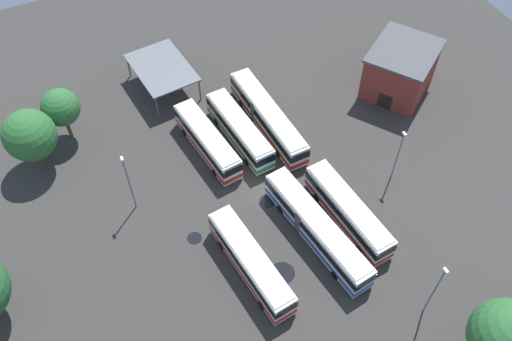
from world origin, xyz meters
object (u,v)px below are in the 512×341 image
at_px(lamp_post_mid_lot, 435,290).
at_px(tree_south_edge, 61,108).
at_px(bus_row1_slot0, 251,262).
at_px(bus_row0_slot1, 207,141).
at_px(bus_row1_slot2, 316,228).
at_px(bus_row0_slot2, 240,130).
at_px(depot_building, 400,69).
at_px(maintenance_shelter, 162,68).
at_px(tree_west_edge, 30,135).
at_px(tree_northeast, 507,337).
at_px(lamp_post_far_corner, 129,181).
at_px(bus_row0_slot3, 268,117).
at_px(bus_row1_slot3, 348,211).
at_px(lamp_post_by_building, 398,154).

bearing_deg(lamp_post_mid_lot, tree_south_edge, -145.56).
xyz_separation_m(bus_row1_slot0, lamp_post_mid_lot, (11.03, 13.37, 2.74)).
distance_m(bus_row0_slot1, lamp_post_mid_lot, 30.28).
distance_m(bus_row1_slot0, bus_row1_slot2, 7.92).
height_order(bus_row0_slot2, depot_building, depot_building).
bearing_deg(maintenance_shelter, bus_row0_slot1, 4.76).
xyz_separation_m(lamp_post_mid_lot, tree_west_edge, (-34.33, -29.76, 0.52)).
height_order(depot_building, tree_northeast, tree_northeast).
height_order(lamp_post_far_corner, tree_northeast, tree_northeast).
bearing_deg(depot_building, bus_row0_slot2, -90.64).
xyz_separation_m(bus_row0_slot3, bus_row1_slot3, (16.30, 1.67, -0.00)).
relative_size(bus_row0_slot1, depot_building, 1.03).
bearing_deg(bus_row0_slot2, tree_south_edge, -117.12).
xyz_separation_m(bus_row1_slot3, lamp_post_mid_lot, (12.22, 1.37, 2.74)).
relative_size(lamp_post_mid_lot, tree_west_edge, 1.03).
height_order(lamp_post_mid_lot, tree_northeast, tree_northeast).
relative_size(bus_row0_slot1, bus_row0_slot3, 0.78).
xyz_separation_m(bus_row0_slot3, tree_west_edge, (-5.81, -26.72, 3.26)).
xyz_separation_m(bus_row1_slot2, lamp_post_far_corner, (-11.99, -16.13, 2.82)).
relative_size(bus_row0_slot1, maintenance_shelter, 1.20).
distance_m(bus_row1_slot2, tree_northeast, 20.15).
xyz_separation_m(bus_row0_slot2, bus_row0_slot3, (-0.60, 4.03, 0.00)).
relative_size(depot_building, tree_west_edge, 1.48).
relative_size(bus_row0_slot2, depot_building, 1.04).
distance_m(depot_building, tree_west_edge, 45.86).
relative_size(bus_row1_slot3, maintenance_shelter, 1.25).
distance_m(lamp_post_far_corner, lamp_post_mid_lot, 32.12).
bearing_deg(lamp_post_by_building, tree_west_edge, -117.70).
distance_m(bus_row1_slot3, tree_west_edge, 36.13).
bearing_deg(tree_northeast, maintenance_shelter, -162.76).
bearing_deg(tree_northeast, lamp_post_mid_lot, -159.94).
bearing_deg(bus_row1_slot3, tree_northeast, 11.28).
bearing_deg(bus_row1_slot0, lamp_post_far_corner, -147.08).
distance_m(bus_row1_slot0, lamp_post_far_corner, 15.43).
xyz_separation_m(bus_row0_slot2, depot_building, (0.25, 22.64, 1.42)).
height_order(bus_row0_slot3, lamp_post_far_corner, lamp_post_far_corner).
distance_m(bus_row0_slot2, tree_west_edge, 23.81).
distance_m(bus_row0_slot3, depot_building, 18.68).
bearing_deg(lamp_post_far_corner, bus_row1_slot3, 60.30).
bearing_deg(bus_row0_slot3, lamp_post_mid_lot, 6.08).
height_order(lamp_post_far_corner, lamp_post_mid_lot, lamp_post_far_corner).
xyz_separation_m(depot_building, lamp_post_by_building, (12.40, -9.01, 0.91)).
bearing_deg(tree_northeast, bus_row0_slot2, -164.66).
bearing_deg(tree_south_edge, lamp_post_far_corner, 16.54).
bearing_deg(lamp_post_by_building, depot_building, 143.99).
xyz_separation_m(lamp_post_by_building, tree_west_edge, (-19.07, -36.32, 0.93)).
xyz_separation_m(maintenance_shelter, lamp_post_mid_lot, (40.79, 12.31, 1.14)).
bearing_deg(bus_row0_slot2, bus_row1_slot0, -20.47).
bearing_deg(maintenance_shelter, tree_west_edge, -69.68).
bearing_deg(bus_row0_slot1, lamp_post_by_building, 54.44).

